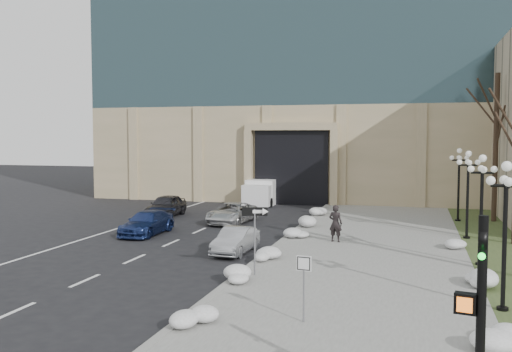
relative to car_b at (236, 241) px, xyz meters
The scene contains 26 objects.
sidewalk 6.22m from the car_b, 14.45° to the left, with size 9.00×40.00×0.12m, color #969690.
curb 2.22m from the car_b, 45.88° to the left, with size 0.30×40.00×0.14m, color #969690.
office_tower 35.91m from the car_b, 89.09° to the left, with size 40.00×24.70×36.00m.
car_b is the anchor object (origin of this frame).
car_c 7.34m from the car_b, 150.49° to the left, with size 1.83×4.49×1.30m, color navy.
car_d 9.40m from the car_b, 109.14° to the left, with size 2.14×4.65×1.29m, color silver.
car_e 13.42m from the car_b, 128.62° to the left, with size 1.77×4.39×1.50m, color #29282D.
pedestrian 5.57m from the car_b, 40.50° to the left, with size 0.70×0.46×1.91m, color black.
box_truck 20.09m from the car_b, 101.10° to the left, with size 2.55×6.52×2.04m.
one_way_sign 5.12m from the car_b, 61.51° to the right, with size 1.04×0.40×2.78m.
keep_sign 10.64m from the car_b, 61.62° to the right, with size 0.45×0.09×2.07m.
traffic_signal 17.65m from the car_b, 58.50° to the right, with size 0.72×0.95×4.17m.
snow_clump_b 10.61m from the car_b, 79.84° to the right, with size 1.10×1.60×0.36m, color white.
snow_clump_c 5.95m from the car_b, 69.89° to the right, with size 1.10×1.60×0.36m, color white.
snow_clump_d 2.21m from the car_b, 42.26° to the right, with size 1.10×1.60×0.36m, color white.
snow_clump_e 4.50m from the car_b, 60.99° to the left, with size 1.10×1.60×0.36m, color white.
snow_clump_f 8.02m from the car_b, 76.13° to the left, with size 1.10×1.60×0.36m, color white.
snow_clump_g 13.14m from the car_b, 82.77° to the left, with size 1.10×1.60×0.36m, color white.
snow_clump_h 14.28m from the car_b, 44.58° to the right, with size 1.10×1.60×0.36m, color white.
snow_clump_i 10.93m from the car_b, 20.39° to the right, with size 1.10×1.60×0.36m, color white.
snow_clump_j 10.75m from the car_b, 16.57° to the left, with size 1.10×1.60×0.36m, color white.
lamppost_a 12.82m from the car_b, 30.86° to the right, with size 1.18×1.18×4.76m.
lamppost_b 11.08m from the car_b, ahead, with size 1.18×1.18×4.76m.
lamppost_c 12.87m from the car_b, 31.22° to the left, with size 1.18×1.18×4.76m.
lamppost_d 17.12m from the car_b, 50.38° to the left, with size 1.18×1.18×4.76m.
tree_far 19.58m from the car_b, 46.18° to the left, with size 3.20×3.20×9.50m.
Camera 1 is at (5.58, -12.89, 5.52)m, focal length 40.00 mm.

